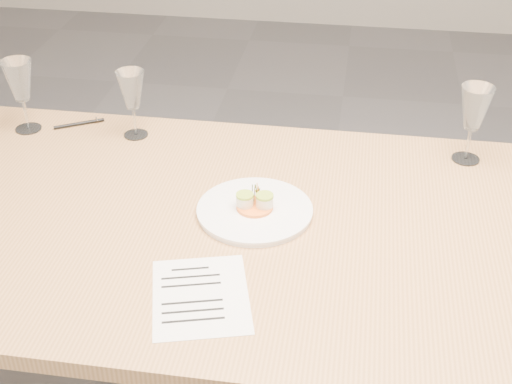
% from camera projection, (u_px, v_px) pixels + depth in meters
% --- Properties ---
extents(dining_table, '(2.40, 1.00, 0.75)m').
position_uv_depth(dining_table, '(311.00, 250.00, 1.73)').
color(dining_table, tan).
rests_on(dining_table, ground).
extents(dinner_plate, '(0.28, 0.28, 0.07)m').
position_uv_depth(dinner_plate, '(255.00, 210.00, 1.74)').
color(dinner_plate, white).
rests_on(dinner_plate, dining_table).
extents(recipe_sheet, '(0.26, 0.30, 0.00)m').
position_uv_depth(recipe_sheet, '(200.00, 296.00, 1.49)').
color(recipe_sheet, white).
rests_on(recipe_sheet, dining_table).
extents(ballpoint_pen, '(0.13, 0.08, 0.01)m').
position_uv_depth(ballpoint_pen, '(79.00, 124.00, 2.13)').
color(ballpoint_pen, black).
rests_on(ballpoint_pen, dining_table).
extents(wine_glass_0, '(0.09, 0.09, 0.22)m').
position_uv_depth(wine_glass_0, '(19.00, 82.00, 2.03)').
color(wine_glass_0, white).
rests_on(wine_glass_0, dining_table).
extents(wine_glass_1, '(0.08, 0.08, 0.20)m').
position_uv_depth(wine_glass_1, '(132.00, 91.00, 2.00)').
color(wine_glass_1, white).
rests_on(wine_glass_1, dining_table).
extents(wine_glass_2, '(0.09, 0.09, 0.22)m').
position_uv_depth(wine_glass_2, '(475.00, 110.00, 1.88)').
color(wine_glass_2, white).
rests_on(wine_glass_2, dining_table).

